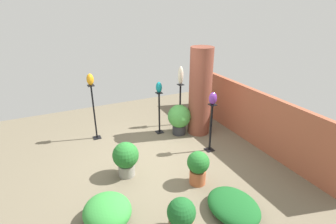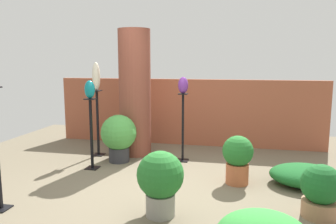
% 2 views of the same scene
% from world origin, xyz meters
% --- Properties ---
extents(ground_plane, '(8.00, 8.00, 0.00)m').
position_xyz_m(ground_plane, '(0.00, 0.00, 0.00)').
color(ground_plane, '#6B604C').
extents(brick_wall_back, '(5.60, 0.12, 1.39)m').
position_xyz_m(brick_wall_back, '(0.00, 2.58, 0.69)').
color(brick_wall_back, '#9E5138').
rests_on(brick_wall_back, ground).
extents(brick_pillar, '(0.59, 0.59, 2.34)m').
position_xyz_m(brick_pillar, '(-0.84, 1.65, 1.17)').
color(brick_pillar, brown).
rests_on(brick_pillar, ground).
extents(pedestal_ivory, '(0.20, 0.20, 1.23)m').
position_xyz_m(pedestal_ivory, '(-1.50, 1.41, 0.56)').
color(pedestal_ivory, black).
rests_on(pedestal_ivory, ground).
extents(pedestal_amber, '(0.20, 0.20, 1.46)m').
position_xyz_m(pedestal_amber, '(-1.69, -0.99, 0.68)').
color(pedestal_amber, black).
rests_on(pedestal_amber, ground).
extents(pedestal_violet, '(0.20, 0.20, 1.20)m').
position_xyz_m(pedestal_violet, '(0.11, 1.38, 0.55)').
color(pedestal_violet, black).
rests_on(pedestal_violet, ground).
extents(pedestal_teal, '(0.20, 0.20, 1.16)m').
position_xyz_m(pedestal_teal, '(-1.28, 0.65, 0.53)').
color(pedestal_teal, black).
rests_on(pedestal_teal, ground).
extents(art_vase_ivory, '(0.14, 0.16, 0.51)m').
position_xyz_m(art_vase_ivory, '(-1.50, 1.41, 1.48)').
color(art_vase_ivory, beige).
rests_on(art_vase_ivory, pedestal_ivory).
extents(art_vase_amber, '(0.16, 0.17, 0.29)m').
position_xyz_m(art_vase_amber, '(-1.69, -0.99, 1.61)').
color(art_vase_amber, orange).
rests_on(art_vase_amber, pedestal_amber).
extents(art_vase_violet, '(0.17, 0.19, 0.29)m').
position_xyz_m(art_vase_violet, '(0.11, 1.38, 1.35)').
color(art_vase_violet, '#6B2D8C').
rests_on(art_vase_violet, pedestal_violet).
extents(art_vase_teal, '(0.17, 0.16, 0.29)m').
position_xyz_m(art_vase_teal, '(-1.28, 0.65, 1.31)').
color(art_vase_teal, '#0F727A').
rests_on(art_vase_teal, pedestal_teal).
extents(potted_plant_back_center, '(0.44, 0.44, 0.70)m').
position_xyz_m(potted_plant_back_center, '(1.06, 0.46, 0.39)').
color(potted_plant_back_center, '#B25B38').
rests_on(potted_plant_back_center, ground).
extents(potted_plant_mid_right, '(0.45, 0.45, 0.61)m').
position_xyz_m(potted_plant_mid_right, '(1.98, -0.40, 0.31)').
color(potted_plant_mid_right, '#936B4C').
rests_on(potted_plant_mid_right, ground).
extents(potted_plant_near_pillar, '(0.62, 0.62, 0.83)m').
position_xyz_m(potted_plant_near_pillar, '(-0.98, 1.11, 0.47)').
color(potted_plant_near_pillar, '#2D2D33').
rests_on(potted_plant_near_pillar, ground).
extents(potted_plant_walkway_edge, '(0.54, 0.54, 0.75)m').
position_xyz_m(potted_plant_walkway_edge, '(0.21, -0.74, 0.43)').
color(potted_plant_walkway_edge, gray).
rests_on(potted_plant_walkway_edge, ground).
extents(foliage_bed_east, '(0.84, 0.79, 0.43)m').
position_xyz_m(foliage_bed_east, '(1.29, -1.40, 0.21)').
color(foliage_bed_east, '#338C38').
rests_on(foliage_bed_east, ground).
extents(foliage_bed_west, '(1.01, 0.82, 0.29)m').
position_xyz_m(foliage_bed_west, '(2.02, 0.59, 0.14)').
color(foliage_bed_west, '#195923').
rests_on(foliage_bed_west, ground).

